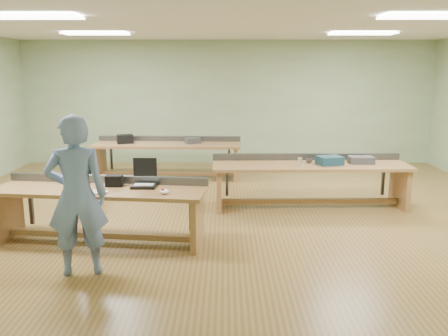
{
  "coord_description": "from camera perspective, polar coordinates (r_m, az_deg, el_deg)",
  "views": [
    {
      "loc": [
        -0.06,
        -7.7,
        2.34
      ],
      "look_at": [
        -0.09,
        -0.6,
        0.84
      ],
      "focal_mm": 38.0,
      "sensor_mm": 36.0,
      "label": 1
    }
  ],
  "objects": [
    {
      "name": "parts_bin_grey",
      "position": [
        8.4,
        16.16,
        0.96
      ],
      "size": [
        0.42,
        0.27,
        0.11
      ],
      "primitive_type": "cube",
      "rotation": [
        0.0,
        0.0,
        -0.02
      ],
      "color": "#353537",
      "rests_on": "workbench_mid"
    },
    {
      "name": "workbench_front",
      "position": [
        6.65,
        -14.6,
        -3.98
      ],
      "size": [
        2.93,
        1.08,
        0.86
      ],
      "rotation": [
        0.0,
        0.0,
        -0.11
      ],
      "color": "#AB8048",
      "rests_on": "floor"
    },
    {
      "name": "parts_bin_teal",
      "position": [
        8.14,
        12.59,
        0.91
      ],
      "size": [
        0.46,
        0.39,
        0.14
      ],
      "primitive_type": "cube",
      "rotation": [
        0.0,
        0.0,
        0.28
      ],
      "color": "#153746",
      "rests_on": "workbench_mid"
    },
    {
      "name": "workbench_back",
      "position": [
        10.3,
        -6.8,
        1.93
      ],
      "size": [
        3.17,
        0.93,
        0.86
      ],
      "rotation": [
        0.0,
        0.0,
        -0.03
      ],
      "color": "#AB8048",
      "rests_on": "floor"
    },
    {
      "name": "tray_back",
      "position": [
        10.21,
        -3.79,
        3.31
      ],
      "size": [
        0.36,
        0.32,
        0.12
      ],
      "primitive_type": "cube",
      "rotation": [
        0.0,
        0.0,
        0.41
      ],
      "color": "#353537",
      "rests_on": "workbench_back"
    },
    {
      "name": "person",
      "position": [
        5.59,
        -17.3,
        -3.25
      ],
      "size": [
        0.75,
        0.57,
        1.85
      ],
      "primitive_type": "imported",
      "rotation": [
        0.0,
        0.0,
        3.35
      ],
      "color": "#6981AC",
      "rests_on": "floor"
    },
    {
      "name": "laptop_screen",
      "position": [
        6.59,
        -9.48,
        0.12
      ],
      "size": [
        0.32,
        0.02,
        0.26
      ],
      "primitive_type": "cube",
      "rotation": [
        0.0,
        0.0,
        -0.02
      ],
      "color": "black",
      "rests_on": "laptop_base"
    },
    {
      "name": "task_chair",
      "position": [
        8.02,
        -16.42,
        -3.08
      ],
      "size": [
        0.57,
        0.57,
        0.89
      ],
      "rotation": [
        0.0,
        0.0,
        0.21
      ],
      "color": "black",
      "rests_on": "floor"
    },
    {
      "name": "keyboard",
      "position": [
        6.37,
        -15.85,
        -2.83
      ],
      "size": [
        0.48,
        0.21,
        0.03
      ],
      "primitive_type": "cube",
      "rotation": [
        0.0,
        0.0,
        -0.13
      ],
      "color": "silver",
      "rests_on": "workbench_front"
    },
    {
      "name": "storage_box_back",
      "position": [
        10.41,
        -11.82,
        3.43
      ],
      "size": [
        0.39,
        0.33,
        0.19
      ],
      "primitive_type": "cube",
      "rotation": [
        0.0,
        0.0,
        0.35
      ],
      "color": "black",
      "rests_on": "workbench_back"
    },
    {
      "name": "floor",
      "position": [
        8.04,
        0.64,
        -4.95
      ],
      "size": [
        10.0,
        10.0,
        0.0
      ],
      "primitive_type": "plane",
      "color": "olive",
      "rests_on": "ground"
    },
    {
      "name": "wall_back",
      "position": [
        11.73,
        0.5,
        7.84
      ],
      "size": [
        10.0,
        0.04,
        3.0
      ],
      "primitive_type": "cube",
      "color": "#9AB68A",
      "rests_on": "floor"
    },
    {
      "name": "drinks_can",
      "position": [
        7.96,
        9.13,
        0.77
      ],
      "size": [
        0.07,
        0.07,
        0.13
      ],
      "primitive_type": "cylinder",
      "rotation": [
        0.0,
        0.0,
        0.02
      ],
      "color": "silver",
      "rests_on": "workbench_mid"
    },
    {
      "name": "camera_bag",
      "position": [
        6.64,
        -13.07,
        -1.51
      ],
      "size": [
        0.23,
        0.15,
        0.15
      ],
      "primitive_type": "cube",
      "rotation": [
        0.0,
        0.0,
        0.02
      ],
      "color": "black",
      "rests_on": "workbench_front"
    },
    {
      "name": "ceiling",
      "position": [
        7.73,
        0.69,
        16.86
      ],
      "size": [
        10.0,
        10.0,
        0.0
      ],
      "primitive_type": "plane",
      "color": "silver",
      "rests_on": "wall_back"
    },
    {
      "name": "trackball_mouse",
      "position": [
        6.15,
        -7.2,
        -2.83
      ],
      "size": [
        0.14,
        0.16,
        0.06
      ],
      "primitive_type": "ellipsoid",
      "rotation": [
        0.0,
        0.0,
        -0.2
      ],
      "color": "white",
      "rests_on": "workbench_front"
    },
    {
      "name": "fluor_panels",
      "position": [
        7.72,
        0.69,
        16.64
      ],
      "size": [
        6.2,
        3.5,
        0.03
      ],
      "color": "white",
      "rests_on": "ceiling"
    },
    {
      "name": "workbench_mid",
      "position": [
        8.19,
        10.27,
        -0.74
      ],
      "size": [
        3.32,
        0.96,
        0.86
      ],
      "rotation": [
        0.0,
        0.0,
        0.03
      ],
      "color": "#AB8048",
      "rests_on": "floor"
    },
    {
      "name": "wall_front",
      "position": [
        3.79,
        1.15,
        -0.81
      ],
      "size": [
        10.0,
        0.04,
        3.0
      ],
      "primitive_type": "cube",
      "color": "#9AB68A",
      "rests_on": "floor"
    },
    {
      "name": "laptop_base",
      "position": [
        6.52,
        -9.61,
        -2.16
      ],
      "size": [
        0.33,
        0.27,
        0.04
      ],
      "primitive_type": "cube",
      "rotation": [
        0.0,
        0.0,
        -0.02
      ],
      "color": "black",
      "rests_on": "workbench_front"
    },
    {
      "name": "mug",
      "position": [
        8.21,
        10.2,
        0.91
      ],
      "size": [
        0.13,
        0.13,
        0.09
      ],
      "primitive_type": "imported",
      "rotation": [
        0.0,
        0.0,
        0.15
      ],
      "color": "#353537",
      "rests_on": "workbench_mid"
    }
  ]
}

